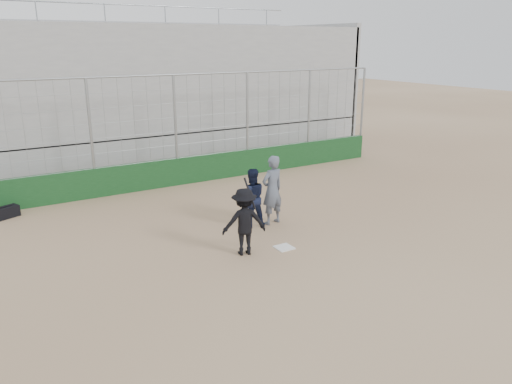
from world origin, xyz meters
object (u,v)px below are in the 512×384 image
batter_at_plate (244,222)px  catcher_crouched (252,208)px  equipment_bag (5,213)px  umpire (272,193)px

batter_at_plate → catcher_crouched: bearing=53.7°
batter_at_plate → equipment_bag: batter_at_plate is taller
catcher_crouched → umpire: (0.66, -0.06, 0.33)m
batter_at_plate → umpire: bearing=39.5°
umpire → equipment_bag: 8.09m
catcher_crouched → equipment_bag: catcher_crouched is taller
batter_at_plate → equipment_bag: size_ratio=2.15×
batter_at_plate → equipment_bag: (-4.87, 6.02, -0.68)m
catcher_crouched → equipment_bag: size_ratio=1.34×
batter_at_plate → umpire: 2.30m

